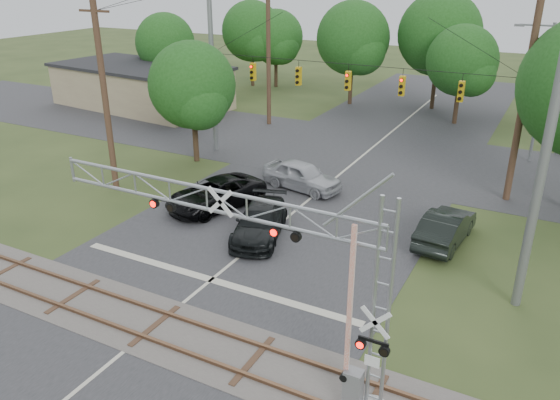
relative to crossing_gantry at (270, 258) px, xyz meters
The scene contains 14 objects.
ground 6.63m from the crossing_gantry, 161.30° to the right, with size 160.00×160.00×0.00m, color #31401D.
road_main 10.53m from the crossing_gantry, 120.20° to the left, with size 14.00×90.00×0.02m, color #2B2B2D.
road_cross 23.26m from the crossing_gantry, 102.27° to the left, with size 90.00×12.00×0.02m, color #2B2B2D.
railroad_track 6.41m from the crossing_gantry, behind, with size 90.00×3.20×0.17m.
crossing_gantry is the anchor object (origin of this frame).
traffic_signal_span 18.83m from the crossing_gantry, 102.08° to the left, with size 19.34×0.36×11.50m.
pickup_black 13.83m from the crossing_gantry, 131.12° to the left, with size 2.53×5.49×1.53m, color black.
car_dark 10.28m from the crossing_gantry, 121.72° to the left, with size 2.03×5.00×1.45m, color black.
sedan_silver 16.08m from the crossing_gantry, 112.17° to the left, with size 1.90×4.72×1.61m, color #9FA1A6.
suv_dark 12.41m from the crossing_gantry, 76.72° to the left, with size 1.64×4.69×1.55m, color black.
commercial_building 38.09m from the crossing_gantry, 136.57° to the left, with size 16.72×9.79×3.71m.
streetlight 26.35m from the crossing_gantry, 79.09° to the left, with size 2.32×0.24×8.69m.
utility_poles 21.38m from the crossing_gantry, 95.30° to the left, with size 24.92×26.23×13.27m.
treeline 32.57m from the crossing_gantry, 94.97° to the left, with size 51.44×30.20×10.01m.
Camera 1 is at (11.33, -10.07, 11.66)m, focal length 35.00 mm.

